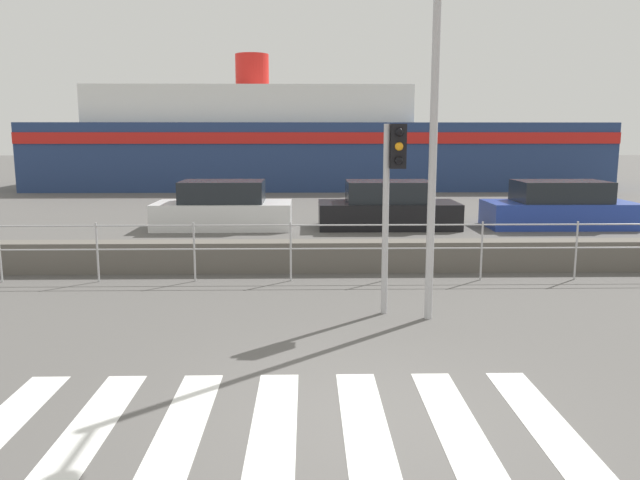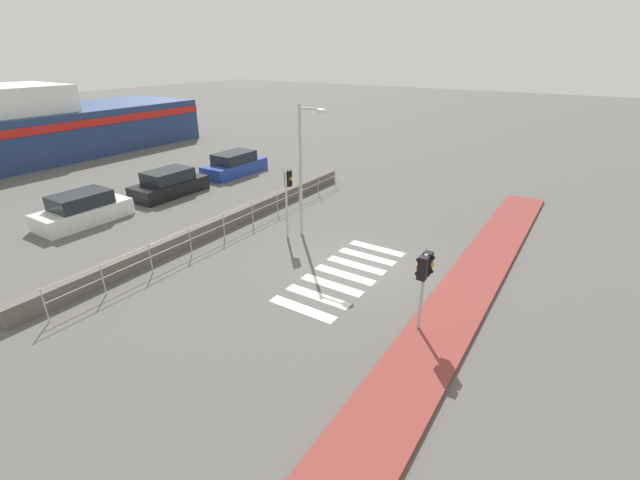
% 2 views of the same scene
% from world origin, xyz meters
% --- Properties ---
extents(ground_plane, '(160.00, 160.00, 0.00)m').
position_xyz_m(ground_plane, '(0.00, 0.00, 0.00)').
color(ground_plane, '#565451').
extents(sidewalk_brick, '(24.00, 1.80, 0.12)m').
position_xyz_m(sidewalk_brick, '(0.00, -4.10, 0.06)').
color(sidewalk_brick, brown).
rests_on(sidewalk_brick, ground_plane).
extents(crosswalk, '(5.85, 2.40, 0.01)m').
position_xyz_m(crosswalk, '(-0.95, 0.00, 0.00)').
color(crosswalk, silver).
rests_on(crosswalk, ground_plane).
extents(seawall, '(18.71, 0.55, 0.64)m').
position_xyz_m(seawall, '(0.00, 6.93, 0.32)').
color(seawall, '#605B54').
rests_on(seawall, ground_plane).
extents(harbor_fence, '(16.88, 0.04, 1.16)m').
position_xyz_m(harbor_fence, '(0.00, 6.06, 0.76)').
color(harbor_fence, '#B2B2B5').
rests_on(harbor_fence, ground_plane).
extents(traffic_light_near, '(0.58, 0.41, 2.50)m').
position_xyz_m(traffic_light_near, '(-2.75, -3.52, 1.96)').
color(traffic_light_near, '#B2B2B5').
rests_on(traffic_light_near, ground_plane).
extents(traffic_light_far, '(0.34, 0.32, 3.00)m').
position_xyz_m(traffic_light_far, '(0.72, 3.78, 2.20)').
color(traffic_light_far, '#B2B2B5').
rests_on(traffic_light_far, ground_plane).
extents(streetlamp, '(0.32, 1.31, 5.62)m').
position_xyz_m(streetlamp, '(1.27, 3.22, 3.53)').
color(streetlamp, '#B2B2B5').
rests_on(streetlamp, ground_plane).
extents(parked_car_white, '(4.14, 1.89, 1.45)m').
position_xyz_m(parked_car_white, '(-3.17, 13.06, 0.62)').
color(parked_car_white, silver).
rests_on(parked_car_white, ground_plane).
extents(parked_car_black, '(4.24, 1.89, 1.44)m').
position_xyz_m(parked_car_black, '(1.87, 13.06, 0.61)').
color(parked_car_black, black).
rests_on(parked_car_black, ground_plane).
extents(parked_car_blue, '(4.50, 1.88, 1.43)m').
position_xyz_m(parked_car_blue, '(7.18, 13.06, 0.61)').
color(parked_car_blue, '#233D9E').
rests_on(parked_car_blue, ground_plane).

